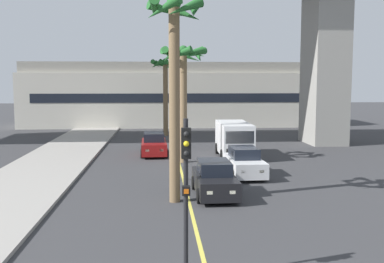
{
  "coord_description": "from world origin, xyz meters",
  "views": [
    {
      "loc": [
        -1.25,
        -3.26,
        5.1
      ],
      "look_at": [
        0.0,
        14.0,
        3.23
      ],
      "focal_mm": 42.83,
      "sensor_mm": 36.0,
      "label": 1
    }
  ],
  "objects_px": {
    "palm_tree_near_median": "(174,53)",
    "traffic_light_median_near": "(186,178)",
    "car_queue_second": "(214,180)",
    "car_queue_front": "(154,145)",
    "car_queue_third": "(244,163)",
    "traffic_light_median_far": "(172,129)",
    "palm_tree_far_median": "(166,77)",
    "delivery_van": "(234,138)",
    "palm_tree_mid_median": "(183,70)"
  },
  "relations": [
    {
      "from": "car_queue_second",
      "to": "traffic_light_median_near",
      "type": "height_order",
      "value": "traffic_light_median_near"
    },
    {
      "from": "car_queue_front",
      "to": "palm_tree_far_median",
      "type": "height_order",
      "value": "palm_tree_far_median"
    },
    {
      "from": "traffic_light_median_far",
      "to": "palm_tree_far_median",
      "type": "distance_m",
      "value": 20.67
    },
    {
      "from": "car_queue_front",
      "to": "delivery_van",
      "type": "xyz_separation_m",
      "value": [
        5.46,
        -1.27,
        0.57
      ]
    },
    {
      "from": "traffic_light_median_far",
      "to": "palm_tree_far_median",
      "type": "height_order",
      "value": "palm_tree_far_median"
    },
    {
      "from": "delivery_van",
      "to": "palm_tree_near_median",
      "type": "bearing_deg",
      "value": -111.08
    },
    {
      "from": "car_queue_third",
      "to": "palm_tree_far_median",
      "type": "relative_size",
      "value": 0.57
    },
    {
      "from": "delivery_van",
      "to": "car_queue_second",
      "type": "bearing_deg",
      "value": -103.94
    },
    {
      "from": "car_queue_second",
      "to": "car_queue_front",
      "type": "bearing_deg",
      "value": 103.61
    },
    {
      "from": "delivery_van",
      "to": "palm_tree_mid_median",
      "type": "xyz_separation_m",
      "value": [
        -3.54,
        -1.84,
        4.58
      ]
    },
    {
      "from": "traffic_light_median_far",
      "to": "palm_tree_near_median",
      "type": "relative_size",
      "value": 0.49
    },
    {
      "from": "traffic_light_median_near",
      "to": "palm_tree_far_median",
      "type": "distance_m",
      "value": 32.62
    },
    {
      "from": "traffic_light_median_far",
      "to": "palm_tree_near_median",
      "type": "bearing_deg",
      "value": -89.97
    },
    {
      "from": "car_queue_third",
      "to": "delivery_van",
      "type": "distance_m",
      "value": 6.32
    },
    {
      "from": "car_queue_third",
      "to": "palm_tree_near_median",
      "type": "relative_size",
      "value": 0.48
    },
    {
      "from": "palm_tree_near_median",
      "to": "palm_tree_far_median",
      "type": "bearing_deg",
      "value": 90.02
    },
    {
      "from": "car_queue_third",
      "to": "palm_tree_near_median",
      "type": "xyz_separation_m",
      "value": [
        -3.97,
        -5.2,
        5.57
      ]
    },
    {
      "from": "palm_tree_mid_median",
      "to": "palm_tree_far_median",
      "type": "relative_size",
      "value": 1.01
    },
    {
      "from": "car_queue_second",
      "to": "palm_tree_mid_median",
      "type": "bearing_deg",
      "value": 96.14
    },
    {
      "from": "car_queue_second",
      "to": "delivery_van",
      "type": "bearing_deg",
      "value": 76.06
    },
    {
      "from": "car_queue_second",
      "to": "palm_tree_mid_median",
      "type": "height_order",
      "value": "palm_tree_mid_median"
    },
    {
      "from": "car_queue_front",
      "to": "car_queue_third",
      "type": "relative_size",
      "value": 1.0
    },
    {
      "from": "traffic_light_median_near",
      "to": "palm_tree_far_median",
      "type": "relative_size",
      "value": 0.57
    },
    {
      "from": "car_queue_front",
      "to": "palm_tree_mid_median",
      "type": "height_order",
      "value": "palm_tree_mid_median"
    },
    {
      "from": "delivery_van",
      "to": "palm_tree_far_median",
      "type": "height_order",
      "value": "palm_tree_far_median"
    },
    {
      "from": "traffic_light_median_far",
      "to": "palm_tree_mid_median",
      "type": "xyz_separation_m",
      "value": [
        0.89,
        5.55,
        3.16
      ]
    },
    {
      "from": "car_queue_second",
      "to": "traffic_light_median_far",
      "type": "height_order",
      "value": "traffic_light_median_far"
    },
    {
      "from": "car_queue_third",
      "to": "palm_tree_mid_median",
      "type": "height_order",
      "value": "palm_tree_mid_median"
    },
    {
      "from": "traffic_light_median_near",
      "to": "traffic_light_median_far",
      "type": "distance_m",
      "value": 12.02
    },
    {
      "from": "delivery_van",
      "to": "traffic_light_median_far",
      "type": "bearing_deg",
      "value": -120.91
    },
    {
      "from": "car_queue_third",
      "to": "palm_tree_near_median",
      "type": "height_order",
      "value": "palm_tree_near_median"
    },
    {
      "from": "car_queue_front",
      "to": "palm_tree_near_median",
      "type": "height_order",
      "value": "palm_tree_near_median"
    },
    {
      "from": "palm_tree_near_median",
      "to": "car_queue_front",
      "type": "bearing_deg",
      "value": 94.61
    },
    {
      "from": "delivery_van",
      "to": "palm_tree_mid_median",
      "type": "relative_size",
      "value": 0.72
    },
    {
      "from": "palm_tree_near_median",
      "to": "traffic_light_median_near",
      "type": "bearing_deg",
      "value": -89.94
    },
    {
      "from": "car_queue_second",
      "to": "palm_tree_near_median",
      "type": "distance_m",
      "value": 5.95
    },
    {
      "from": "car_queue_second",
      "to": "traffic_light_median_near",
      "type": "distance_m",
      "value": 9.32
    },
    {
      "from": "traffic_light_median_near",
      "to": "palm_tree_near_median",
      "type": "bearing_deg",
      "value": 90.06
    },
    {
      "from": "car_queue_third",
      "to": "palm_tree_far_median",
      "type": "xyz_separation_m",
      "value": [
        -3.98,
        19.35,
        4.88
      ]
    },
    {
      "from": "palm_tree_mid_median",
      "to": "car_queue_second",
      "type": "bearing_deg",
      "value": -83.86
    },
    {
      "from": "car_queue_front",
      "to": "palm_tree_mid_median",
      "type": "relative_size",
      "value": 0.56
    },
    {
      "from": "car_queue_front",
      "to": "palm_tree_mid_median",
      "type": "distance_m",
      "value": 6.32
    },
    {
      "from": "traffic_light_median_near",
      "to": "traffic_light_median_far",
      "type": "bearing_deg",
      "value": 90.05
    },
    {
      "from": "delivery_van",
      "to": "traffic_light_median_far",
      "type": "distance_m",
      "value": 8.74
    },
    {
      "from": "car_queue_second",
      "to": "palm_tree_near_median",
      "type": "relative_size",
      "value": 0.48
    },
    {
      "from": "car_queue_third",
      "to": "traffic_light_median_far",
      "type": "xyz_separation_m",
      "value": [
        -3.97,
        -1.12,
        1.99
      ]
    },
    {
      "from": "car_queue_third",
      "to": "traffic_light_median_near",
      "type": "distance_m",
      "value": 13.87
    },
    {
      "from": "car_queue_front",
      "to": "car_queue_third",
      "type": "height_order",
      "value": "same"
    },
    {
      "from": "car_queue_front",
      "to": "traffic_light_median_near",
      "type": "bearing_deg",
      "value": -87.13
    },
    {
      "from": "traffic_light_median_far",
      "to": "palm_tree_far_median",
      "type": "relative_size",
      "value": 0.57
    }
  ]
}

